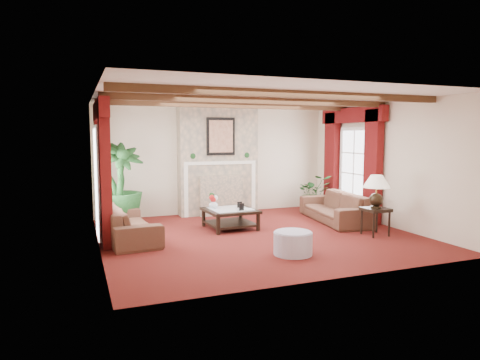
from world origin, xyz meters
name	(u,v)px	position (x,y,z in m)	size (l,w,h in m)	color
floor	(259,235)	(0.00, 0.00, 0.00)	(6.00, 6.00, 0.00)	#490F0D
ceiling	(259,97)	(0.00, 0.00, 2.70)	(6.00, 6.00, 0.00)	white
back_wall	(216,160)	(0.00, 2.75, 1.35)	(6.00, 0.02, 2.70)	beige
left_wall	(97,172)	(-3.00, 0.00, 1.35)	(0.02, 5.50, 2.70)	beige
right_wall	(384,164)	(3.00, 0.00, 1.35)	(0.02, 5.50, 2.70)	beige
ceiling_beams	(259,101)	(0.00, 0.00, 2.64)	(6.00, 3.00, 0.12)	#392212
fireplace	(218,106)	(0.00, 2.55, 2.70)	(2.00, 0.52, 2.70)	tan
french_door_left	(95,127)	(-2.97, 1.00, 2.13)	(0.10, 1.10, 2.16)	white
french_door_right	(356,129)	(2.97, 1.00, 2.13)	(0.10, 1.10, 2.16)	white
curtains_left	(100,105)	(-2.86, 1.00, 2.55)	(0.20, 2.40, 2.55)	#46090B
curtains_right	(352,111)	(2.86, 1.00, 2.55)	(0.20, 2.40, 2.55)	#46090B
sofa_left	(128,218)	(-2.44, 0.61, 0.42)	(0.78, 2.18, 0.84)	#360E14
sofa_right	(335,202)	(2.20, 0.65, 0.44)	(0.97, 2.31, 0.88)	#360E14
potted_palm	(120,203)	(-2.48, 1.86, 0.51)	(1.49, 2.04, 1.02)	black
small_plant	(314,197)	(2.45, 1.99, 0.37)	(1.06, 1.13, 0.75)	black
coffee_table	(230,219)	(-0.31, 0.80, 0.21)	(1.02, 1.02, 0.42)	black
side_table	(375,222)	(2.17, -0.82, 0.27)	(0.47, 0.47, 0.55)	black
ottoman	(293,243)	(-0.01, -1.46, 0.19)	(0.64, 0.64, 0.38)	#A29FB4
table_lamp	(376,191)	(2.17, -0.82, 0.88)	(0.53, 0.53, 0.67)	black
flower_vase	(213,204)	(-0.62, 1.01, 0.51)	(0.23, 0.24, 0.19)	silver
book	(245,204)	(-0.08, 0.56, 0.55)	(0.19, 0.02, 0.26)	black
photo_frame_a	(242,207)	(-0.16, 0.51, 0.50)	(0.12, 0.02, 0.16)	black
photo_frame_b	(240,205)	(-0.07, 0.85, 0.49)	(0.11, 0.02, 0.14)	black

